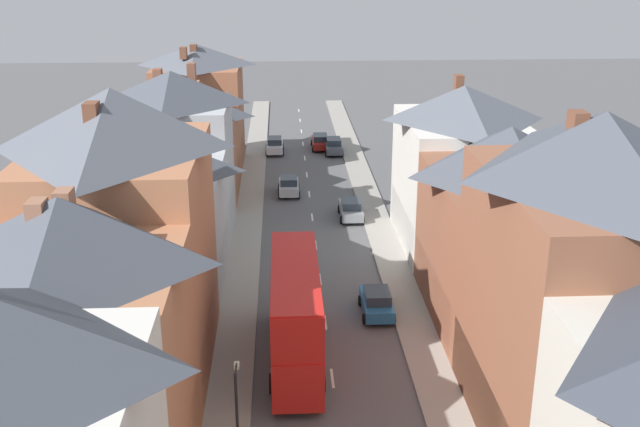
% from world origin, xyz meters
% --- Properties ---
extents(pavement_left, '(2.20, 104.00, 0.14)m').
position_xyz_m(pavement_left, '(-5.10, 38.00, 0.07)').
color(pavement_left, gray).
rests_on(pavement_left, ground).
extents(pavement_right, '(2.20, 104.00, 0.14)m').
position_xyz_m(pavement_right, '(5.10, 38.00, 0.07)').
color(pavement_right, gray).
rests_on(pavement_right, ground).
extents(centre_line_dashes, '(0.14, 97.80, 0.01)m').
position_xyz_m(centre_line_dashes, '(0.00, 36.00, 0.01)').
color(centre_line_dashes, silver).
rests_on(centre_line_dashes, ground).
extents(terrace_row_left, '(8.00, 74.52, 14.53)m').
position_xyz_m(terrace_row_left, '(-10.19, 23.27, 6.10)').
color(terrace_row_left, beige).
rests_on(terrace_row_left, ground).
extents(terrace_row_right, '(8.00, 53.32, 14.64)m').
position_xyz_m(terrace_row_right, '(10.19, 14.03, 6.28)').
color(terrace_row_right, '#935138').
rests_on(terrace_row_right, ground).
extents(double_decker_bus_lead, '(2.74, 10.80, 5.30)m').
position_xyz_m(double_decker_bus_lead, '(-1.81, 19.87, 2.82)').
color(double_decker_bus_lead, red).
rests_on(double_decker_bus_lead, ground).
extents(car_near_blue, '(1.90, 4.44, 1.59)m').
position_xyz_m(car_near_blue, '(1.80, 63.80, 0.80)').
color(car_near_blue, maroon).
rests_on(car_near_blue, ground).
extents(car_near_silver, '(1.90, 3.81, 1.64)m').
position_xyz_m(car_near_silver, '(-1.80, 47.99, 0.83)').
color(car_near_silver, '#B7BABF').
rests_on(car_near_silver, ground).
extents(car_parked_left_a, '(1.90, 4.51, 1.65)m').
position_xyz_m(car_parked_left_a, '(3.10, 61.85, 0.83)').
color(car_parked_left_a, '#4C515B').
rests_on(car_parked_left_a, ground).
extents(car_parked_right_a, '(1.90, 4.21, 1.58)m').
position_xyz_m(car_parked_right_a, '(3.10, 41.64, 0.80)').
color(car_parked_right_a, gray).
rests_on(car_parked_right_a, ground).
extents(car_mid_black, '(1.90, 3.89, 1.59)m').
position_xyz_m(car_mid_black, '(3.10, 24.87, 0.80)').
color(car_mid_black, '#236093').
rests_on(car_mid_black, ground).
extents(car_mid_white, '(1.90, 4.37, 1.67)m').
position_xyz_m(car_mid_white, '(-3.10, 62.35, 0.84)').
color(car_mid_white, silver).
rests_on(car_mid_white, ground).
extents(street_lamp, '(0.20, 1.12, 5.50)m').
position_xyz_m(street_lamp, '(-4.25, 9.88, 3.24)').
color(street_lamp, black).
rests_on(street_lamp, ground).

